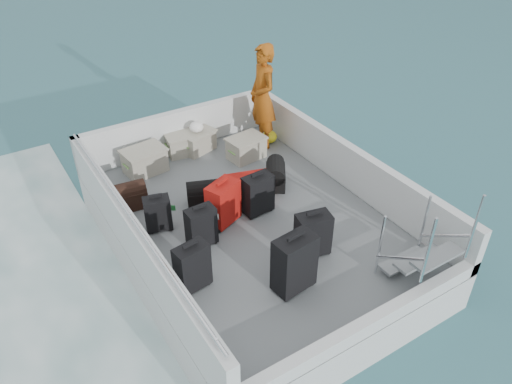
{
  "coord_description": "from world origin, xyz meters",
  "views": [
    {
      "loc": [
        -2.99,
        -4.87,
        5.05
      ],
      "look_at": [
        0.11,
        0.05,
        1.0
      ],
      "focal_mm": 35.0,
      "sensor_mm": 36.0,
      "label": 1
    }
  ],
  "objects_px": {
    "suitcase_1": "(201,227)",
    "suitcase_7": "(258,195)",
    "suitcase_5": "(223,204)",
    "crate_1": "(184,144)",
    "crate_3": "(246,149)",
    "passenger": "(263,97)",
    "suitcase_2": "(158,214)",
    "suitcase_8": "(249,186)",
    "suitcase_3": "(294,264)",
    "crate_0": "(145,161)",
    "suitcase_0": "(193,267)",
    "suitcase_6": "(313,235)",
    "crate_2": "(198,142)"
  },
  "relations": [
    {
      "from": "suitcase_3",
      "to": "crate_0",
      "type": "distance_m",
      "value": 3.47
    },
    {
      "from": "crate_1",
      "to": "crate_0",
      "type": "bearing_deg",
      "value": -164.79
    },
    {
      "from": "suitcase_2",
      "to": "suitcase_3",
      "type": "relative_size",
      "value": 0.68
    },
    {
      "from": "crate_2",
      "to": "suitcase_0",
      "type": "bearing_deg",
      "value": -117.59
    },
    {
      "from": "suitcase_8",
      "to": "crate_1",
      "type": "xyz_separation_m",
      "value": [
        -0.32,
        1.64,
        0.04
      ]
    },
    {
      "from": "suitcase_1",
      "to": "passenger",
      "type": "distance_m",
      "value": 2.93
    },
    {
      "from": "crate_1",
      "to": "crate_3",
      "type": "bearing_deg",
      "value": -40.8
    },
    {
      "from": "crate_3",
      "to": "suitcase_1",
      "type": "bearing_deg",
      "value": -135.95
    },
    {
      "from": "suitcase_6",
      "to": "crate_2",
      "type": "bearing_deg",
      "value": 103.04
    },
    {
      "from": "suitcase_0",
      "to": "suitcase_1",
      "type": "height_order",
      "value": "suitcase_0"
    },
    {
      "from": "suitcase_7",
      "to": "crate_1",
      "type": "xyz_separation_m",
      "value": [
        -0.17,
        2.13,
        -0.13
      ]
    },
    {
      "from": "crate_0",
      "to": "passenger",
      "type": "relative_size",
      "value": 0.35
    },
    {
      "from": "suitcase_2",
      "to": "suitcase_5",
      "type": "xyz_separation_m",
      "value": [
        0.84,
        -0.34,
        0.06
      ]
    },
    {
      "from": "suitcase_7",
      "to": "suitcase_1",
      "type": "bearing_deg",
      "value": -171.64
    },
    {
      "from": "suitcase_2",
      "to": "crate_0",
      "type": "xyz_separation_m",
      "value": [
        0.41,
        1.52,
        -0.07
      ]
    },
    {
      "from": "crate_1",
      "to": "crate_2",
      "type": "distance_m",
      "value": 0.25
    },
    {
      "from": "suitcase_1",
      "to": "suitcase_7",
      "type": "distance_m",
      "value": 1.04
    },
    {
      "from": "suitcase_0",
      "to": "crate_3",
      "type": "bearing_deg",
      "value": 38.69
    },
    {
      "from": "suitcase_5",
      "to": "crate_1",
      "type": "height_order",
      "value": "suitcase_5"
    },
    {
      "from": "crate_1",
      "to": "suitcase_0",
      "type": "bearing_deg",
      "value": -113.4
    },
    {
      "from": "suitcase_3",
      "to": "suitcase_6",
      "type": "height_order",
      "value": "suitcase_3"
    },
    {
      "from": "suitcase_0",
      "to": "suitcase_2",
      "type": "bearing_deg",
      "value": 77.78
    },
    {
      "from": "suitcase_8",
      "to": "suitcase_2",
      "type": "bearing_deg",
      "value": 109.76
    },
    {
      "from": "suitcase_2",
      "to": "suitcase_8",
      "type": "bearing_deg",
      "value": 18.76
    },
    {
      "from": "crate_0",
      "to": "crate_1",
      "type": "bearing_deg",
      "value": 15.21
    },
    {
      "from": "suitcase_3",
      "to": "passenger",
      "type": "relative_size",
      "value": 0.42
    },
    {
      "from": "suitcase_5",
      "to": "passenger",
      "type": "distance_m",
      "value": 2.4
    },
    {
      "from": "suitcase_6",
      "to": "suitcase_7",
      "type": "relative_size",
      "value": 1.0
    },
    {
      "from": "suitcase_0",
      "to": "suitcase_5",
      "type": "distance_m",
      "value": 1.31
    },
    {
      "from": "crate_1",
      "to": "passenger",
      "type": "xyz_separation_m",
      "value": [
        1.32,
        -0.47,
        0.74
      ]
    },
    {
      "from": "crate_1",
      "to": "crate_3",
      "type": "height_order",
      "value": "crate_3"
    },
    {
      "from": "suitcase_0",
      "to": "suitcase_3",
      "type": "bearing_deg",
      "value": -41.01
    },
    {
      "from": "suitcase_3",
      "to": "crate_3",
      "type": "height_order",
      "value": "suitcase_3"
    },
    {
      "from": "suitcase_3",
      "to": "suitcase_2",
      "type": "bearing_deg",
      "value": 109.7
    },
    {
      "from": "suitcase_7",
      "to": "suitcase_3",
      "type": "bearing_deg",
      "value": -110.18
    },
    {
      "from": "suitcase_6",
      "to": "crate_3",
      "type": "xyz_separation_m",
      "value": [
        0.54,
        2.55,
        -0.13
      ]
    },
    {
      "from": "suitcase_7",
      "to": "crate_3",
      "type": "xyz_separation_m",
      "value": [
        0.66,
        1.41,
        -0.13
      ]
    },
    {
      "from": "suitcase_8",
      "to": "passenger",
      "type": "bearing_deg",
      "value": -23.95
    },
    {
      "from": "suitcase_5",
      "to": "crate_1",
      "type": "xyz_separation_m",
      "value": [
        0.37,
        2.08,
        -0.15
      ]
    },
    {
      "from": "crate_1",
      "to": "suitcase_5",
      "type": "bearing_deg",
      "value": -100.04
    },
    {
      "from": "suitcase_8",
      "to": "crate_0",
      "type": "relative_size",
      "value": 1.03
    },
    {
      "from": "suitcase_2",
      "to": "suitcase_6",
      "type": "bearing_deg",
      "value": -30.36
    },
    {
      "from": "crate_1",
      "to": "passenger",
      "type": "height_order",
      "value": "passenger"
    },
    {
      "from": "crate_0",
      "to": "suitcase_6",
      "type": "bearing_deg",
      "value": -70.39
    },
    {
      "from": "suitcase_5",
      "to": "suitcase_7",
      "type": "height_order",
      "value": "suitcase_5"
    },
    {
      "from": "suitcase_0",
      "to": "crate_2",
      "type": "bearing_deg",
      "value": 54.17
    },
    {
      "from": "suitcase_5",
      "to": "crate_1",
      "type": "distance_m",
      "value": 2.12
    },
    {
      "from": "crate_3",
      "to": "passenger",
      "type": "distance_m",
      "value": 0.91
    },
    {
      "from": "suitcase_3",
      "to": "suitcase_7",
      "type": "relative_size",
      "value": 1.25
    },
    {
      "from": "suitcase_6",
      "to": "passenger",
      "type": "xyz_separation_m",
      "value": [
        1.03,
        2.8,
        0.61
      ]
    }
  ]
}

